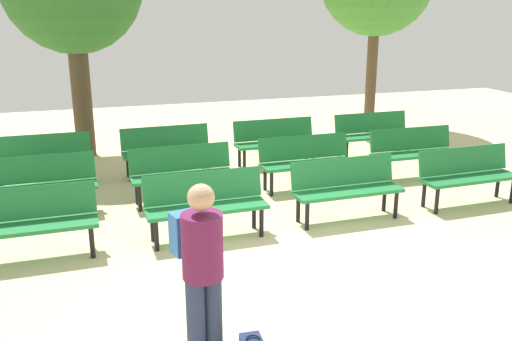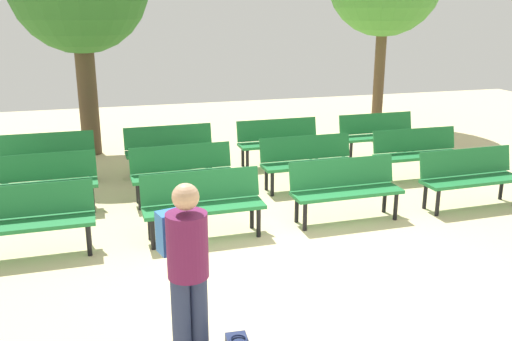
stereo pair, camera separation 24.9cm
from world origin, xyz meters
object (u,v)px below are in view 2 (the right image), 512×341
object	(u,v)px
bench_r2_c3	(378,133)
visitor_with_backpack	(186,265)
bench_r0_c0	(27,217)
bench_r2_c1	(170,147)
bench_r1_c2	(308,159)
bench_r2_c2	(279,139)
bench_r1_c3	(417,151)
bench_r0_c2	(345,186)
bench_r2_c0	(47,156)
bench_r0_c3	(470,174)
bench_r1_c1	(182,170)
bench_r1_c0	(41,180)
bench_r0_c1	(203,201)

from	to	relation	value
bench_r2_c3	visitor_with_backpack	bearing A→B (deg)	-130.31
bench_r0_c0	bench_r2_c1	world-z (taller)	same
bench_r1_c2	bench_r2_c1	xyz separation A→B (m)	(-2.12, 1.47, 0.00)
bench_r2_c2	bench_r1_c3	bearing A→B (deg)	-36.07
bench_r0_c2	bench_r2_c1	world-z (taller)	same
bench_r2_c0	bench_r2_c2	distance (m)	4.21
bench_r0_c2	bench_r0_c3	size ratio (longest dim) A/B	1.00
bench_r0_c3	bench_r2_c0	xyz separation A→B (m)	(-6.30, 2.94, 0.00)
bench_r1_c1	bench_r1_c3	size ratio (longest dim) A/B	1.00
bench_r2_c1	visitor_with_backpack	world-z (taller)	visitor_with_backpack
bench_r1_c0	bench_r1_c1	bearing A→B (deg)	-2.26
bench_r0_c0	bench_r2_c1	distance (m)	3.69
bench_r1_c0	visitor_with_backpack	bearing A→B (deg)	-71.87
bench_r2_c0	bench_r2_c1	bearing A→B (deg)	0.72
bench_r1_c1	bench_r2_c3	xyz separation A→B (m)	(4.21, 1.56, 0.00)
bench_r0_c3	bench_r2_c2	size ratio (longest dim) A/B	1.00
bench_r2_c1	bench_r2_c3	world-z (taller)	same
bench_r1_c3	visitor_with_backpack	xyz separation A→B (m)	(-4.78, -4.26, 0.43)
bench_r0_c3	visitor_with_backpack	world-z (taller)	visitor_with_backpack
bench_r1_c2	bench_r0_c1	bearing A→B (deg)	-143.74
bench_r1_c1	bench_r0_c1	bearing A→B (deg)	-89.60
bench_r2_c3	bench_r1_c1	bearing A→B (deg)	-160.19
bench_r0_c3	bench_r1_c3	distance (m)	1.50
bench_r0_c3	bench_r2_c2	world-z (taller)	same
bench_r1_c1	bench_r2_c1	distance (m)	1.52
bench_r0_c2	bench_r2_c1	xyz separation A→B (m)	(-2.11, 2.97, 0.00)
bench_r2_c2	bench_r1_c0	bearing A→B (deg)	-160.80
bench_r0_c0	bench_r2_c0	size ratio (longest dim) A/B	1.00
bench_r0_c3	bench_r1_c1	size ratio (longest dim) A/B	1.00
bench_r1_c3	bench_r2_c2	world-z (taller)	same
bench_r1_c1	bench_r2_c3	world-z (taller)	same
bench_r1_c0	bench_r2_c3	size ratio (longest dim) A/B	1.00
bench_r1_c1	bench_r2_c1	world-z (taller)	same
bench_r1_c2	bench_r2_c2	distance (m)	1.49
bench_r0_c2	bench_r1_c3	size ratio (longest dim) A/B	1.00
bench_r0_c3	bench_r1_c2	bearing A→B (deg)	142.46
visitor_with_backpack	bench_r2_c0	bearing A→B (deg)	-90.02
bench_r2_c2	visitor_with_backpack	distance (m)	6.36
bench_r0_c0	bench_r0_c2	world-z (taller)	same
bench_r1_c2	bench_r2_c2	bearing A→B (deg)	90.19
bench_r1_c1	bench_r1_c2	bearing A→B (deg)	0.26
bench_r0_c3	bench_r0_c0	bearing A→B (deg)	178.82
bench_r1_c2	bench_r2_c1	bearing A→B (deg)	144.69
bench_r2_c3	bench_r2_c1	bearing A→B (deg)	179.98
bench_r0_c1	bench_r2_c3	distance (m)	5.17
bench_r0_c0	bench_r1_c2	distance (m)	4.52
bench_r2_c0	visitor_with_backpack	size ratio (longest dim) A/B	0.97
bench_r0_c1	bench_r1_c3	size ratio (longest dim) A/B	1.00
bench_r0_c0	bench_r1_c2	world-z (taller)	same
bench_r1_c0	visitor_with_backpack	distance (m)	4.51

